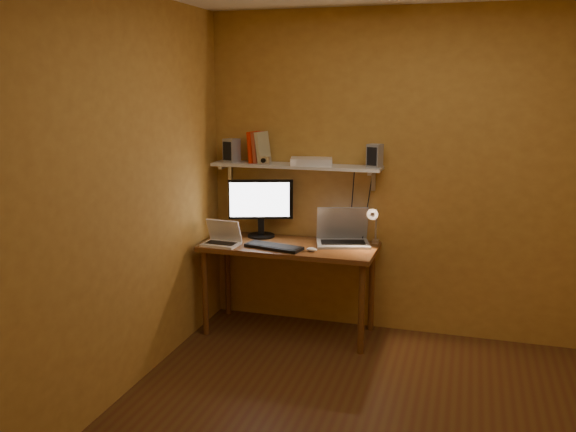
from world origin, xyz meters
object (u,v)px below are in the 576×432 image
(wall_shelf, at_px, (296,166))
(speaker_right, at_px, (375,156))
(laptop, at_px, (343,234))
(desk_lamp, at_px, (374,221))
(monitor, at_px, (261,205))
(keyboard, at_px, (274,247))
(shelf_camera, at_px, (265,160))
(desk, at_px, (289,255))
(router, at_px, (311,161))
(netbook, at_px, (222,238))
(mouse, at_px, (312,249))
(speaker_left, at_px, (232,150))

(wall_shelf, distance_m, speaker_right, 0.65)
(laptop, height_order, desk_lamp, desk_lamp)
(monitor, xyz_separation_m, keyboard, (0.22, -0.33, -0.26))
(monitor, xyz_separation_m, shelf_camera, (0.05, -0.05, 0.38))
(desk, distance_m, router, 0.78)
(netbook, relative_size, desk_lamp, 0.79)
(wall_shelf, bearing_deg, laptop, -5.47)
(router, bearing_deg, laptop, -9.95)
(keyboard, height_order, mouse, mouse)
(laptop, height_order, mouse, laptop)
(wall_shelf, relative_size, desk_lamp, 3.73)
(monitor, distance_m, desk_lamp, 0.97)
(shelf_camera, bearing_deg, keyboard, -59.04)
(monitor, relative_size, speaker_left, 2.67)
(monitor, relative_size, desk_lamp, 1.39)
(speaker_right, bearing_deg, wall_shelf, -163.44)
(speaker_right, bearing_deg, laptop, -154.37)
(desk, bearing_deg, speaker_left, 162.13)
(desk, distance_m, laptop, 0.46)
(monitor, relative_size, speaker_right, 2.86)
(desk_lamp, distance_m, speaker_left, 1.32)
(laptop, bearing_deg, monitor, 161.50)
(monitor, height_order, mouse, monitor)
(desk, height_order, speaker_right, speaker_right)
(keyboard, height_order, speaker_right, speaker_right)
(laptop, bearing_deg, speaker_left, 162.12)
(desk, xyz_separation_m, monitor, (-0.30, 0.18, 0.36))
(keyboard, height_order, speaker_left, speaker_left)
(wall_shelf, relative_size, speaker_left, 7.19)
(wall_shelf, bearing_deg, speaker_left, -178.41)
(laptop, xyz_separation_m, speaker_right, (0.23, 0.04, 0.64))
(mouse, height_order, speaker_left, speaker_left)
(desk, height_order, laptop, laptop)
(shelf_camera, height_order, router, shelf_camera)
(wall_shelf, bearing_deg, router, 4.54)
(laptop, xyz_separation_m, router, (-0.28, 0.05, 0.58))
(desk, relative_size, wall_shelf, 1.00)
(speaker_left, bearing_deg, desk, 1.84)
(laptop, relative_size, speaker_right, 2.64)
(desk, height_order, speaker_left, speaker_left)
(speaker_left, relative_size, shelf_camera, 1.76)
(router, bearing_deg, keyboard, -120.60)
(wall_shelf, relative_size, monitor, 2.69)
(wall_shelf, relative_size, speaker_right, 7.70)
(desk, xyz_separation_m, netbook, (-0.51, -0.16, 0.14))
(wall_shelf, distance_m, monitor, 0.45)
(keyboard, distance_m, speaker_right, 1.06)
(wall_shelf, bearing_deg, monitor, -177.37)
(desk, relative_size, desk_lamp, 3.73)
(monitor, bearing_deg, speaker_left, 162.07)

